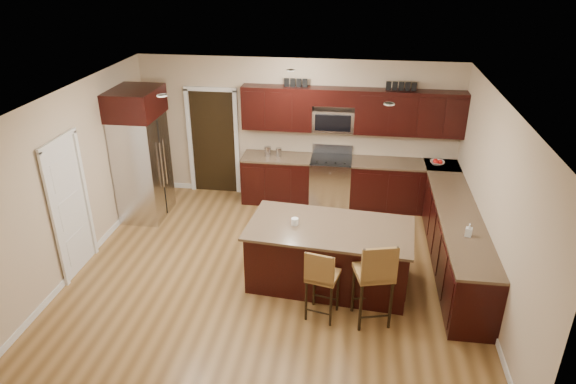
# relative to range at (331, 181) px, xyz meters

# --- Properties ---
(floor) EXTENTS (6.00, 6.00, 0.00)m
(floor) POSITION_rel_range_xyz_m (-0.68, -2.45, -0.47)
(floor) COLOR olive
(floor) RESTS_ON ground
(ceiling) EXTENTS (6.00, 6.00, 0.00)m
(ceiling) POSITION_rel_range_xyz_m (-0.68, -2.45, 2.23)
(ceiling) COLOR silver
(ceiling) RESTS_ON wall_back
(wall_back) EXTENTS (6.00, 0.00, 6.00)m
(wall_back) POSITION_rel_range_xyz_m (-0.68, 0.30, 0.88)
(wall_back) COLOR #C6B08F
(wall_back) RESTS_ON floor
(wall_left) EXTENTS (0.00, 5.50, 5.50)m
(wall_left) POSITION_rel_range_xyz_m (-3.68, -2.45, 0.88)
(wall_left) COLOR #C6B08F
(wall_left) RESTS_ON floor
(wall_right) EXTENTS (0.00, 5.50, 5.50)m
(wall_right) POSITION_rel_range_xyz_m (2.32, -2.45, 0.88)
(wall_right) COLOR #C6B08F
(wall_right) RESTS_ON floor
(base_cabinets) EXTENTS (4.02, 3.96, 0.92)m
(base_cabinets) POSITION_rel_range_xyz_m (1.22, -1.01, -0.01)
(base_cabinets) COLOR black
(base_cabinets) RESTS_ON floor
(upper_cabinets) EXTENTS (4.00, 0.33, 0.80)m
(upper_cabinets) POSITION_rel_range_xyz_m (0.36, 0.13, 1.37)
(upper_cabinets) COLOR black
(upper_cabinets) RESTS_ON wall_back
(range) EXTENTS (0.76, 0.64, 1.11)m
(range) POSITION_rel_range_xyz_m (0.00, 0.00, 0.00)
(range) COLOR silver
(range) RESTS_ON floor
(microwave) EXTENTS (0.76, 0.31, 0.40)m
(microwave) POSITION_rel_range_xyz_m (0.00, 0.15, 1.15)
(microwave) COLOR silver
(microwave) RESTS_ON upper_cabinets
(doorway) EXTENTS (0.85, 0.03, 2.06)m
(doorway) POSITION_rel_range_xyz_m (-2.33, 0.28, 0.56)
(doorway) COLOR black
(doorway) RESTS_ON floor
(pantry_door) EXTENTS (0.03, 0.80, 2.04)m
(pantry_door) POSITION_rel_range_xyz_m (-3.66, -2.75, 0.55)
(pantry_door) COLOR white
(pantry_door) RESTS_ON floor
(letter_decor) EXTENTS (2.20, 0.03, 0.15)m
(letter_decor) POSITION_rel_range_xyz_m (0.22, 0.13, 1.82)
(letter_decor) COLOR black
(letter_decor) RESTS_ON upper_cabinets
(island) EXTENTS (2.42, 1.41, 0.92)m
(island) POSITION_rel_range_xyz_m (0.14, -2.59, -0.04)
(island) COLOR black
(island) RESTS_ON floor
(stool_mid) EXTENTS (0.47, 0.47, 1.05)m
(stool_mid) POSITION_rel_range_xyz_m (0.10, -3.43, 0.18)
(stool_mid) COLOR olive
(stool_mid) RESTS_ON floor
(stool_right) EXTENTS (0.56, 0.56, 1.22)m
(stool_right) POSITION_rel_range_xyz_m (0.77, -3.44, 0.29)
(stool_right) COLOR olive
(stool_right) RESTS_ON floor
(refrigerator) EXTENTS (0.79, 1.00, 2.35)m
(refrigerator) POSITION_rel_range_xyz_m (-3.30, -0.91, 0.73)
(refrigerator) COLOR silver
(refrigerator) RESTS_ON floor
(floor_mat) EXTENTS (1.10, 0.93, 0.01)m
(floor_mat) POSITION_rel_range_xyz_m (-0.70, -0.60, -0.47)
(floor_mat) COLOR brown
(floor_mat) RESTS_ON floor
(fruit_bowl) EXTENTS (0.29, 0.29, 0.06)m
(fruit_bowl) POSITION_rel_range_xyz_m (1.91, -0.00, 0.48)
(fruit_bowl) COLOR silver
(fruit_bowl) RESTS_ON base_cabinets
(soap_bottle) EXTENTS (0.11, 0.11, 0.19)m
(soap_bottle) POSITION_rel_range_xyz_m (2.02, -2.58, 0.54)
(soap_bottle) COLOR #B2B2B2
(soap_bottle) RESTS_ON base_cabinets
(canister_tall) EXTENTS (0.12, 0.12, 0.18)m
(canister_tall) POSITION_rel_range_xyz_m (-1.20, -0.00, 0.54)
(canister_tall) COLOR silver
(canister_tall) RESTS_ON base_cabinets
(canister_short) EXTENTS (0.11, 0.11, 0.17)m
(canister_short) POSITION_rel_range_xyz_m (-0.99, -0.00, 0.53)
(canister_short) COLOR silver
(canister_short) RESTS_ON base_cabinets
(island_jar) EXTENTS (0.10, 0.10, 0.10)m
(island_jar) POSITION_rel_range_xyz_m (-0.36, -2.59, 0.50)
(island_jar) COLOR white
(island_jar) RESTS_ON island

